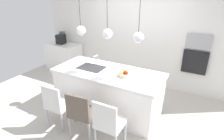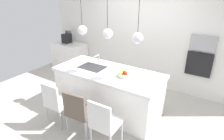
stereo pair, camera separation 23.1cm
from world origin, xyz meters
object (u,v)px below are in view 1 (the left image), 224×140
object	(u,v)px
coffee_machine	(61,39)
chair_far	(109,122)
microwave	(199,42)
oven	(195,62)
chair_middle	(82,112)
fruit_bowl	(125,74)
chair_near	(57,104)

from	to	relation	value
coffee_machine	chair_far	world-z (taller)	coffee_machine
microwave	oven	distance (m)	0.50
oven	chair_middle	bearing A→B (deg)	-120.00
fruit_bowl	oven	size ratio (longest dim) A/B	0.48
chair_far	oven	bearing A→B (deg)	70.02
coffee_machine	chair_middle	xyz separation A→B (m)	(2.47, -2.22, -0.50)
microwave	chair_near	world-z (taller)	microwave
fruit_bowl	oven	bearing A→B (deg)	56.36
chair_near	coffee_machine	bearing A→B (deg)	130.51
fruit_bowl	chair_middle	distance (m)	1.07
fruit_bowl	microwave	distance (m)	1.99
fruit_bowl	chair_far	size ratio (longest dim) A/B	0.29
chair_near	chair_far	bearing A→B (deg)	-0.17
chair_middle	chair_far	bearing A→B (deg)	-0.57
coffee_machine	chair_far	bearing A→B (deg)	-36.51
chair_middle	chair_far	distance (m)	0.54
coffee_machine	chair_near	bearing A→B (deg)	-49.49
coffee_machine	microwave	size ratio (longest dim) A/B	0.70
chair_middle	chair_far	world-z (taller)	chair_far
oven	chair_near	xyz separation A→B (m)	(-2.03, -2.52, -0.36)
microwave	chair_middle	bearing A→B (deg)	-120.00
fruit_bowl	microwave	world-z (taller)	microwave
fruit_bowl	chair_middle	size ratio (longest dim) A/B	0.30
coffee_machine	fruit_bowl	bearing A→B (deg)	-24.92
microwave	fruit_bowl	bearing A→B (deg)	-123.64
microwave	chair_middle	size ratio (longest dim) A/B	0.60
chair_far	coffee_machine	bearing A→B (deg)	143.49
oven	chair_far	distance (m)	2.71
coffee_machine	chair_near	size ratio (longest dim) A/B	0.42
fruit_bowl	oven	xyz separation A→B (m)	(1.08, 1.62, -0.11)
fruit_bowl	chair_far	xyz separation A→B (m)	(0.16, -0.90, -0.45)
chair_far	fruit_bowl	bearing A→B (deg)	100.09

